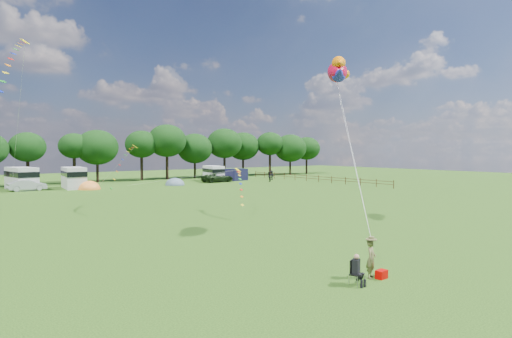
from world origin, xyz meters
TOP-DOWN VIEW (x-y plane):
  - ground_plane at (0.00, 0.00)m, footprint 180.00×180.00m
  - tree_line at (5.30, 54.99)m, footprint 102.98×10.98m
  - fence at (32.00, 34.50)m, footprint 0.12×33.12m
  - car_b at (-10.61, 45.28)m, footprint 4.53×1.96m
  - car_d at (18.23, 43.46)m, footprint 5.75×2.71m
  - campervan_b at (-10.88, 47.79)m, footprint 3.62×6.66m
  - campervan_c at (-4.55, 45.61)m, footprint 3.15×6.38m
  - campervan_d at (19.30, 46.58)m, footprint 3.32×5.78m
  - tent_orange at (-3.26, 42.50)m, footprint 3.04×3.33m
  - tent_greyblue at (9.56, 42.06)m, footprint 3.02×3.30m
  - awning_navy at (23.19, 45.07)m, footprint 3.76×3.23m
  - kite_flyer at (-5.28, -7.37)m, footprint 0.71×0.61m
  - camp_chair at (-6.62, -7.65)m, footprint 0.67×0.69m
  - kite_bag at (-5.03, -7.72)m, footprint 0.54×0.39m
  - fish_kite at (1.60, 0.96)m, footprint 3.43×3.62m
  - streamer_kite_a at (-14.25, 25.35)m, footprint 3.43×5.69m
  - streamer_kite_b at (-6.43, 19.15)m, footprint 4.15×4.67m
  - streamer_kite_c at (0.60, 11.15)m, footprint 3.12×4.89m
  - walker_a at (25.73, 38.73)m, footprint 0.99×0.95m
  - walker_b at (29.05, 42.11)m, footprint 1.22×0.83m

SIDE VIEW (x-z plane):
  - ground_plane at x=0.00m, z-range 0.00..0.00m
  - tent_orange at x=-3.26m, z-range -1.17..1.21m
  - tent_greyblue at x=9.56m, z-range -1.10..1.14m
  - kite_bag at x=-5.03m, z-range 0.00..0.36m
  - fence at x=32.00m, z-range 0.10..1.30m
  - camp_chair at x=-6.62m, z-range 0.12..1.41m
  - car_d at x=18.23m, z-range 0.00..1.55m
  - car_b at x=-10.61m, z-range 0.00..1.56m
  - kite_flyer at x=-5.28m, z-range 0.00..1.64m
  - walker_b at x=29.05m, z-range 0.00..1.73m
  - walker_a at x=25.73m, z-range 0.00..1.75m
  - awning_navy at x=23.19m, z-range 0.00..2.10m
  - campervan_d at x=19.30m, z-range 0.10..2.77m
  - campervan_c at x=-4.55m, z-range 0.11..3.14m
  - campervan_b at x=-10.88m, z-range 0.12..3.22m
  - streamer_kite_c at x=0.60m, z-range 1.55..4.33m
  - streamer_kite_b at x=-6.43m, z-range 2.86..6.64m
  - tree_line at x=5.30m, z-range 1.21..11.48m
  - fish_kite at x=1.60m, z-range 9.74..11.86m
  - streamer_kite_a at x=-14.25m, z-range 11.15..16.95m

